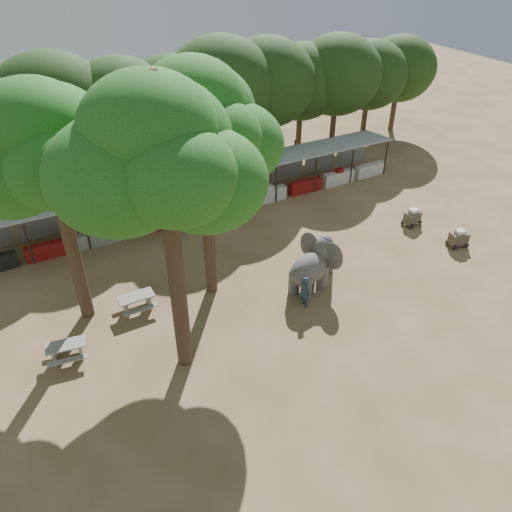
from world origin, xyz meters
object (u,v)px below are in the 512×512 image
yard_tree_left (43,151)px  picnic_table_far (137,301)px  yard_tree_center (157,158)px  elephant (314,265)px  picnic_table_near (67,349)px  cart_front (459,238)px  yard_tree_back (197,125)px  handler (305,291)px  cart_back (412,217)px

yard_tree_left → picnic_table_far: 8.06m
yard_tree_center → elephant: yard_tree_center is taller
yard_tree_left → picnic_table_far: yard_tree_left is taller
yard_tree_left → yard_tree_center: (3.00, -5.00, 1.01)m
yard_tree_center → yard_tree_left: bearing=121.0°
picnic_table_near → cart_front: bearing=4.7°
picnic_table_near → yard_tree_center: bearing=-19.9°
yard_tree_left → picnic_table_near: yard_tree_left is taller
yard_tree_center → picnic_table_far: bearing=99.5°
picnic_table_near → cart_front: cart_front is taller
yard_tree_back → handler: 9.17m
handler → picnic_table_far: size_ratio=1.00×
yard_tree_back → cart_back: (13.55, -0.06, -8.01)m
yard_tree_left → cart_back: 21.03m
elephant → cart_front: elephant is taller
yard_tree_back → handler: size_ratio=6.69×
yard_tree_left → handler: (9.60, -4.46, -7.35)m
elephant → cart_front: size_ratio=2.89×
yard_tree_back → elephant: (4.81, -2.34, -7.23)m
yard_tree_back → picnic_table_far: size_ratio=6.69×
handler → picnic_table_near: handler is taller
yard_tree_left → cart_front: yard_tree_left is taller
handler → cart_back: bearing=-72.7°
picnic_table_near → cart_back: cart_back is taller
yard_tree_left → picnic_table_near: bearing=-114.5°
handler → yard_tree_center: bearing=93.1°
picnic_table_near → cart_front: (21.42, -1.42, -0.00)m
yard_tree_back → cart_front: bearing=-12.4°
yard_tree_center → cart_back: bearing=13.4°
yard_tree_back → picnic_table_far: 8.80m
yard_tree_center → cart_back: (16.55, 3.94, -8.68)m
picnic_table_near → picnic_table_far: (3.57, 1.72, 0.02)m
picnic_table_far → cart_front: 18.13m
elephant → cart_back: size_ratio=2.98×
handler → cart_back: 10.52m
yard_tree_center → elephant: bearing=12.0°
elephant → yard_tree_left: bearing=143.1°
yard_tree_center → picnic_table_near: (-4.23, 2.30, -8.68)m
yard_tree_left → picnic_table_far: size_ratio=6.49×
cart_front → handler: bearing=-165.7°
yard_tree_left → cart_back: bearing=-3.1°
elephant → yard_tree_center: bearing=172.3°
elephant → cart_front: (9.38, -0.79, -0.79)m
yard_tree_center → yard_tree_back: bearing=53.1°
handler → cart_front: (10.59, 0.33, -0.32)m
cart_back → yard_tree_back: bearing=172.3°
yard_tree_back → cart_back: bearing=-0.2°
elephant → handler: 1.71m
handler → cart_front: 10.60m
picnic_table_far → cart_front: bearing=-10.8°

